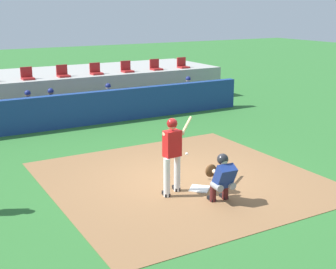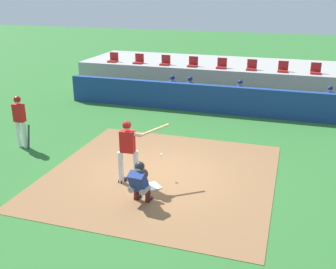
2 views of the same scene
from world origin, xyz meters
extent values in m
plane|color=#2D6B2D|center=(0.00, 0.00, 0.00)|extent=(80.00, 80.00, 0.00)
cube|color=olive|center=(0.00, 0.00, 0.01)|extent=(6.40, 6.40, 0.01)
cube|color=white|center=(0.00, -0.80, 0.02)|extent=(0.62, 0.62, 0.02)
cylinder|color=silver|center=(-0.89, -0.79, 0.46)|extent=(0.15, 0.15, 0.92)
cylinder|color=silver|center=(-0.51, -0.62, 0.46)|extent=(0.15, 0.15, 0.92)
cube|color=red|center=(-0.70, -0.70, 1.22)|extent=(0.40, 0.27, 0.60)
sphere|color=tan|center=(-0.70, -0.70, 1.65)|extent=(0.21, 0.21, 0.21)
sphere|color=maroon|center=(-0.70, -0.70, 1.68)|extent=(0.24, 0.24, 0.24)
cylinder|color=tan|center=(-0.62, -0.63, 1.43)|extent=(0.57, 0.18, 0.18)
cylinder|color=tan|center=(-0.43, -0.66, 1.43)|extent=(0.25, 0.25, 0.17)
cylinder|color=tan|center=(-0.06, -0.29, 1.48)|extent=(0.65, 0.64, 0.24)
cube|color=black|center=(-0.88, -0.73, 0.04)|extent=(0.16, 0.28, 0.09)
cube|color=black|center=(-0.50, -0.56, 0.04)|extent=(0.16, 0.28, 0.09)
cylinder|color=gray|center=(-0.15, -1.69, 0.42)|extent=(0.19, 0.33, 0.16)
cylinder|color=#4C1919|center=(-0.14, -1.54, 0.21)|extent=(0.14, 0.14, 0.42)
cube|color=black|center=(-0.13, -1.48, 0.04)|extent=(0.13, 0.25, 0.08)
cylinder|color=gray|center=(0.17, -1.71, 0.42)|extent=(0.19, 0.33, 0.16)
cylinder|color=#4C1919|center=(0.18, -1.56, 0.21)|extent=(0.14, 0.14, 0.42)
cube|color=black|center=(0.19, -1.50, 0.04)|extent=(0.13, 0.25, 0.08)
cube|color=navy|center=(0.01, -1.75, 0.64)|extent=(0.43, 0.47, 0.57)
cube|color=#2D2D33|center=(0.02, -1.63, 0.64)|extent=(0.40, 0.28, 0.45)
sphere|color=beige|center=(0.01, -1.67, 0.98)|extent=(0.21, 0.21, 0.21)
sphere|color=#232328|center=(0.02, -1.65, 1.00)|extent=(0.25, 0.25, 0.25)
cylinder|color=beige|center=(-0.01, -1.52, 0.64)|extent=(0.14, 0.46, 0.10)
ellipsoid|color=brown|center=(-0.04, -1.29, 0.64)|extent=(0.29, 0.14, 0.30)
sphere|color=white|center=(0.07, -0.11, 0.69)|extent=(0.07, 0.07, 0.07)
cylinder|color=silver|center=(-5.25, 0.62, 0.46)|extent=(0.14, 0.14, 0.92)
cylinder|color=silver|center=(-5.01, 0.62, 0.46)|extent=(0.14, 0.14, 0.92)
cube|color=red|center=(-5.13, 0.62, 1.22)|extent=(0.36, 0.22, 0.60)
sphere|color=beige|center=(-5.13, 0.62, 1.64)|extent=(0.20, 0.20, 0.20)
sphere|color=maroon|center=(-5.13, 0.62, 1.67)|extent=(0.23, 0.23, 0.23)
cylinder|color=#333338|center=(-4.83, 0.57, 0.42)|extent=(0.18, 0.06, 0.85)
cube|color=navy|center=(0.00, 6.50, 0.60)|extent=(13.00, 0.30, 1.20)
cube|color=olive|center=(0.00, 7.50, 0.23)|extent=(11.80, 0.44, 0.45)
cylinder|color=#939399|center=(-2.05, 7.25, 0.49)|extent=(0.15, 0.40, 0.15)
cylinder|color=#939399|center=(-2.05, 7.05, 0.23)|extent=(0.13, 0.13, 0.45)
cube|color=maroon|center=(-2.05, 7.00, 0.04)|extent=(0.11, 0.24, 0.08)
cylinder|color=#939399|center=(-1.79, 7.25, 0.49)|extent=(0.15, 0.40, 0.15)
cylinder|color=#939399|center=(-1.79, 7.05, 0.23)|extent=(0.13, 0.13, 0.45)
cube|color=maroon|center=(-1.79, 7.00, 0.04)|extent=(0.11, 0.24, 0.08)
cube|color=navy|center=(-1.92, 7.47, 0.76)|extent=(0.36, 0.22, 0.54)
sphere|color=#996B4C|center=(-1.92, 7.47, 1.15)|extent=(0.20, 0.20, 0.20)
sphere|color=navy|center=(-1.92, 7.47, 1.19)|extent=(0.22, 0.22, 0.22)
cylinder|color=#996B4C|center=(-2.12, 7.33, 0.65)|extent=(0.09, 0.41, 0.22)
cylinder|color=#996B4C|center=(-1.72, 7.33, 0.65)|extent=(0.09, 0.41, 0.22)
cylinder|color=#939399|center=(-1.22, 7.25, 0.49)|extent=(0.15, 0.40, 0.15)
cylinder|color=#939399|center=(-1.22, 7.05, 0.23)|extent=(0.13, 0.13, 0.45)
cube|color=maroon|center=(-1.22, 7.00, 0.04)|extent=(0.11, 0.24, 0.08)
cylinder|color=#939399|center=(-0.96, 7.25, 0.49)|extent=(0.15, 0.40, 0.15)
cylinder|color=#939399|center=(-0.96, 7.05, 0.23)|extent=(0.13, 0.13, 0.45)
cube|color=maroon|center=(-0.96, 7.00, 0.04)|extent=(0.11, 0.24, 0.08)
cube|color=navy|center=(-1.09, 7.47, 0.76)|extent=(0.36, 0.22, 0.54)
sphere|color=brown|center=(-1.09, 7.47, 1.15)|extent=(0.20, 0.20, 0.20)
sphere|color=navy|center=(-1.09, 7.47, 1.19)|extent=(0.22, 0.22, 0.22)
cylinder|color=brown|center=(-1.29, 7.33, 0.65)|extent=(0.09, 0.41, 0.22)
cylinder|color=brown|center=(-0.89, 7.33, 0.65)|extent=(0.09, 0.41, 0.22)
cylinder|color=#939399|center=(1.06, 7.25, 0.49)|extent=(0.15, 0.40, 0.15)
cylinder|color=#939399|center=(1.06, 7.05, 0.23)|extent=(0.13, 0.13, 0.45)
cube|color=maroon|center=(1.06, 7.00, 0.04)|extent=(0.11, 0.24, 0.08)
cylinder|color=#939399|center=(1.32, 7.25, 0.49)|extent=(0.15, 0.40, 0.15)
cylinder|color=#939399|center=(1.32, 7.05, 0.23)|extent=(0.13, 0.13, 0.45)
cube|color=maroon|center=(1.32, 7.00, 0.04)|extent=(0.11, 0.24, 0.08)
cube|color=navy|center=(1.19, 7.47, 0.76)|extent=(0.36, 0.22, 0.54)
sphere|color=beige|center=(1.19, 7.47, 1.15)|extent=(0.20, 0.20, 0.20)
sphere|color=navy|center=(1.19, 7.47, 1.19)|extent=(0.22, 0.22, 0.22)
cylinder|color=beige|center=(0.99, 7.33, 0.65)|extent=(0.09, 0.41, 0.22)
cylinder|color=beige|center=(1.39, 7.33, 0.65)|extent=(0.09, 0.41, 0.22)
cylinder|color=#939399|center=(4.76, 7.25, 0.49)|extent=(0.15, 0.40, 0.15)
cylinder|color=#939399|center=(4.76, 7.05, 0.23)|extent=(0.13, 0.13, 0.45)
cube|color=maroon|center=(4.76, 7.00, 0.04)|extent=(0.11, 0.24, 0.08)
cylinder|color=#939399|center=(5.02, 7.25, 0.49)|extent=(0.15, 0.40, 0.15)
cylinder|color=#939399|center=(5.02, 7.05, 0.23)|extent=(0.13, 0.13, 0.45)
cube|color=maroon|center=(5.02, 7.00, 0.04)|extent=(0.11, 0.24, 0.08)
cube|color=navy|center=(4.89, 7.47, 0.76)|extent=(0.36, 0.22, 0.54)
sphere|color=beige|center=(4.89, 7.47, 1.15)|extent=(0.20, 0.20, 0.20)
sphere|color=navy|center=(4.89, 7.47, 1.19)|extent=(0.22, 0.22, 0.22)
cylinder|color=beige|center=(4.69, 7.33, 0.65)|extent=(0.09, 0.41, 0.22)
cylinder|color=beige|center=(5.09, 7.33, 0.65)|extent=(0.09, 0.41, 0.22)
cube|color=#9E9E99|center=(0.00, 10.90, 0.70)|extent=(15.00, 4.40, 1.40)
cube|color=#A51E1E|center=(-5.78, 9.30, 1.44)|extent=(0.46, 0.46, 0.08)
cube|color=#A51E1E|center=(-5.78, 9.50, 1.68)|extent=(0.46, 0.06, 0.40)
cube|color=#A51E1E|center=(-4.33, 9.30, 1.44)|extent=(0.46, 0.46, 0.08)
cube|color=#A51E1E|center=(-4.33, 9.50, 1.68)|extent=(0.46, 0.06, 0.40)
cube|color=#A51E1E|center=(-2.89, 9.30, 1.44)|extent=(0.46, 0.46, 0.08)
cube|color=#A51E1E|center=(-2.89, 9.50, 1.68)|extent=(0.46, 0.06, 0.40)
cube|color=#A51E1E|center=(-1.44, 9.30, 1.44)|extent=(0.46, 0.46, 0.08)
cube|color=#A51E1E|center=(-1.44, 9.50, 1.68)|extent=(0.46, 0.06, 0.40)
cube|color=#A51E1E|center=(0.00, 9.30, 1.44)|extent=(0.46, 0.46, 0.08)
cube|color=#A51E1E|center=(0.00, 9.50, 1.68)|extent=(0.46, 0.06, 0.40)
cube|color=#A51E1E|center=(1.44, 9.30, 1.44)|extent=(0.46, 0.46, 0.08)
cube|color=#A51E1E|center=(1.44, 9.50, 1.68)|extent=(0.46, 0.06, 0.40)
cube|color=#A51E1E|center=(2.89, 9.30, 1.44)|extent=(0.46, 0.46, 0.08)
cube|color=#A51E1E|center=(2.89, 9.50, 1.68)|extent=(0.46, 0.06, 0.40)
cube|color=#A51E1E|center=(4.33, 9.30, 1.44)|extent=(0.46, 0.46, 0.08)
cube|color=#A51E1E|center=(4.33, 9.50, 1.68)|extent=(0.46, 0.06, 0.40)
camera|label=1|loc=(-5.80, -9.39, 4.20)|focal=50.01mm
camera|label=2|loc=(3.33, -9.85, 5.10)|focal=42.55mm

